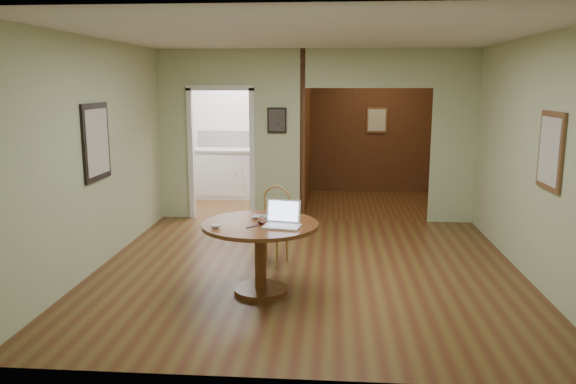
# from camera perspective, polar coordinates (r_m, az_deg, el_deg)

# --- Properties ---
(floor) EXTENTS (5.00, 5.00, 0.00)m
(floor) POSITION_cam_1_polar(r_m,az_deg,el_deg) (6.71, 1.98, -7.92)
(floor) COLOR #4F2816
(floor) RESTS_ON ground
(room_shell) EXTENTS (5.20, 7.50, 5.00)m
(room_shell) POSITION_cam_1_polar(r_m,az_deg,el_deg) (9.51, 0.04, 5.65)
(room_shell) COLOR silver
(room_shell) RESTS_ON ground
(dining_table) EXTENTS (1.21, 1.21, 0.76)m
(dining_table) POSITION_cam_1_polar(r_m,az_deg,el_deg) (5.86, -2.82, -5.02)
(dining_table) COLOR maroon
(dining_table) RESTS_ON ground
(chair) EXTENTS (0.52, 0.52, 0.95)m
(chair) POSITION_cam_1_polar(r_m,az_deg,el_deg) (6.85, -1.47, -2.91)
(chair) COLOR #A6803B
(chair) RESTS_ON ground
(open_laptop) EXTENTS (0.40, 0.37, 0.25)m
(open_laptop) POSITION_cam_1_polar(r_m,az_deg,el_deg) (5.68, -0.55, -2.79)
(open_laptop) COLOR silver
(open_laptop) RESTS_ON dining_table
(closed_laptop) EXTENTS (0.36, 0.24, 0.03)m
(closed_laptop) POSITION_cam_1_polar(r_m,az_deg,el_deg) (5.95, -2.05, -2.67)
(closed_laptop) COLOR #B7B8BC
(closed_laptop) RESTS_ON dining_table
(mouse) EXTENTS (0.11, 0.08, 0.04)m
(mouse) POSITION_cam_1_polar(r_m,az_deg,el_deg) (5.64, -7.38, -3.46)
(mouse) COLOR silver
(mouse) RESTS_ON dining_table
(wine_glass) EXTENTS (0.08, 0.08, 0.09)m
(wine_glass) POSITION_cam_1_polar(r_m,az_deg,el_deg) (5.73, -2.76, -2.92)
(wine_glass) COLOR white
(wine_glass) RESTS_ON dining_table
(pen) EXTENTS (0.11, 0.10, 0.01)m
(pen) POSITION_cam_1_polar(r_m,az_deg,el_deg) (5.65, -3.69, -3.54)
(pen) COLOR #0D0F5F
(pen) RESTS_ON dining_table
(kitchen_cabinet) EXTENTS (2.06, 0.60, 0.94)m
(kitchen_cabinet) POSITION_cam_1_polar(r_m,az_deg,el_deg) (10.80, -4.17, 1.91)
(kitchen_cabinet) COLOR white
(kitchen_cabinet) RESTS_ON ground
(grocery_bag) EXTENTS (0.36, 0.31, 0.34)m
(grocery_bag) POSITION_cam_1_polar(r_m,az_deg,el_deg) (10.64, -0.56, 5.26)
(grocery_bag) COLOR beige
(grocery_bag) RESTS_ON kitchen_cabinet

